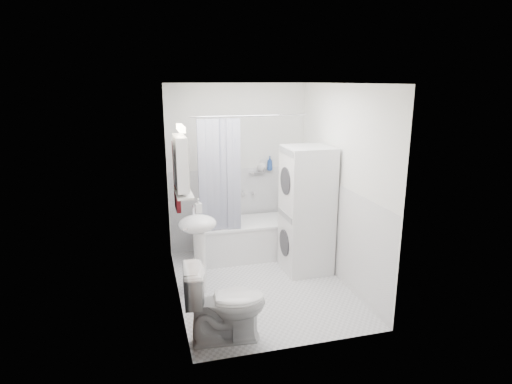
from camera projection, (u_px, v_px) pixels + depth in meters
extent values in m
plane|color=silver|center=(262.00, 285.00, 5.25)|extent=(2.60, 2.60, 0.00)
plane|color=white|center=(237.00, 169.00, 6.16)|extent=(2.00, 0.00, 2.00)
plane|color=white|center=(303.00, 226.00, 3.73)|extent=(2.00, 0.00, 2.00)
plane|color=white|center=(174.00, 196.00, 4.69)|extent=(0.00, 2.60, 2.60)
plane|color=white|center=(341.00, 185.00, 5.19)|extent=(0.00, 2.60, 2.60)
plane|color=white|center=(262.00, 83.00, 4.64)|extent=(2.60, 2.60, 0.00)
plane|color=white|center=(238.00, 209.00, 6.30)|extent=(1.98, 0.00, 1.98)
plane|color=white|center=(178.00, 247.00, 4.85)|extent=(0.00, 2.58, 2.58)
plane|color=white|center=(338.00, 231.00, 5.34)|extent=(0.00, 2.58, 2.58)
plane|color=brown|center=(185.00, 241.00, 3.93)|extent=(0.00, 2.00, 2.00)
cylinder|color=silver|center=(185.00, 229.00, 4.24)|extent=(0.04, 0.04, 0.04)
cube|color=white|center=(245.00, 240.00, 6.05)|extent=(1.33, 0.62, 0.49)
cube|color=white|center=(245.00, 223.00, 5.98)|extent=(1.35, 0.64, 0.03)
cube|color=silver|center=(245.00, 230.00, 6.01)|extent=(1.15, 0.44, 0.20)
cylinder|color=silver|center=(253.00, 193.00, 6.26)|extent=(0.04, 0.12, 0.04)
cylinder|color=silver|center=(249.00, 116.00, 5.36)|extent=(1.53, 0.02, 0.02)
cube|color=#121840|center=(203.00, 177.00, 5.40)|extent=(0.10, 0.02, 1.45)
cube|color=#121840|center=(210.00, 176.00, 5.42)|extent=(0.10, 0.02, 1.45)
cube|color=#121840|center=(217.00, 176.00, 5.44)|extent=(0.10, 0.02, 1.45)
cube|color=#121840|center=(224.00, 176.00, 5.47)|extent=(0.10, 0.02, 1.45)
cube|color=#121840|center=(230.00, 175.00, 5.49)|extent=(0.10, 0.02, 1.45)
cube|color=#121840|center=(237.00, 175.00, 5.51)|extent=(0.10, 0.02, 1.45)
ellipsoid|color=white|center=(197.00, 224.00, 4.86)|extent=(0.44, 0.37, 0.20)
cylinder|color=white|center=(200.00, 262.00, 4.98)|extent=(0.14, 0.14, 0.75)
cylinder|color=silver|center=(194.00, 211.00, 4.95)|extent=(0.03, 0.03, 0.14)
cylinder|color=silver|center=(194.00, 206.00, 4.90)|extent=(0.02, 0.10, 0.02)
cube|color=white|center=(180.00, 163.00, 4.72)|extent=(0.12, 0.50, 0.60)
cube|color=white|center=(186.00, 162.00, 4.74)|extent=(0.01, 0.47, 0.57)
cube|color=#FFEABF|center=(181.00, 128.00, 4.63)|extent=(0.06, 0.45, 0.06)
cube|color=silver|center=(184.00, 193.00, 4.81)|extent=(0.18, 0.54, 0.02)
cube|color=silver|center=(256.00, 172.00, 6.18)|extent=(0.22, 0.06, 0.02)
cube|color=#540E0E|center=(176.00, 177.00, 5.03)|extent=(0.05, 0.34, 0.80)
cube|color=#540E0E|center=(178.00, 145.00, 4.95)|extent=(0.03, 0.30, 0.08)
cylinder|color=silver|center=(174.00, 142.00, 4.93)|extent=(0.02, 0.04, 0.02)
cube|color=white|center=(306.00, 240.00, 5.58)|extent=(0.58, 0.58, 0.82)
cylinder|color=#2D2D33|center=(284.00, 243.00, 5.51)|extent=(0.02, 0.35, 0.35)
cube|color=gray|center=(285.00, 216.00, 5.42)|extent=(0.01, 0.52, 0.08)
cube|color=white|center=(308.00, 179.00, 5.37)|extent=(0.58, 0.58, 0.82)
cylinder|color=#2D2D33|center=(285.00, 181.00, 5.30)|extent=(0.02, 0.35, 0.35)
cube|color=gray|center=(286.00, 151.00, 5.21)|extent=(0.01, 0.52, 0.08)
imported|color=white|center=(225.00, 303.00, 4.05)|extent=(0.82, 0.50, 0.76)
imported|color=gray|center=(199.00, 209.00, 5.06)|extent=(0.08, 0.17, 0.08)
imported|color=gray|center=(185.00, 192.00, 4.66)|extent=(0.07, 0.18, 0.07)
imported|color=gray|center=(182.00, 185.00, 4.91)|extent=(0.10, 0.09, 0.10)
imported|color=gray|center=(262.00, 166.00, 6.18)|extent=(0.13, 0.17, 0.13)
imported|color=navy|center=(270.00, 168.00, 6.22)|extent=(0.08, 0.21, 0.08)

